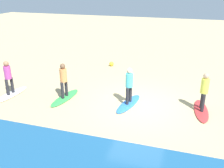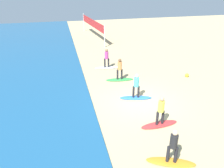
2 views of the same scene
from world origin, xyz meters
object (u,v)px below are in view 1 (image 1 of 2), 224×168
object	(u,v)px
surfer_white	(8,75)
beach_ball	(111,64)
surfboard_red	(201,110)
surfer_red	(204,89)
surfboard_blue	(129,104)
surfer_green	(63,78)
surfer_blue	(129,83)
surfboard_green	(65,98)
surfboard_white	(11,94)

from	to	relation	value
surfer_white	beach_ball	distance (m)	6.74
surfboard_red	surfer_white	xyz separation A→B (m)	(8.82, 0.99, 0.99)
surfer_white	beach_ball	bearing A→B (deg)	-119.81
surfer_red	surfboard_blue	xyz separation A→B (m)	(3.11, 0.28, -0.99)
surfboard_red	surfer_green	world-z (taller)	surfer_green
surfer_red	beach_ball	xyz separation A→B (m)	(5.49, -4.81, -0.89)
surfer_green	surfboard_red	bearing A→B (deg)	-174.80
surfboard_red	surfer_red	xyz separation A→B (m)	(0.00, 0.00, 0.99)
surfer_green	surfer_white	world-z (taller)	same
surfer_red	surfer_blue	xyz separation A→B (m)	(3.11, 0.28, 0.00)
surfboard_blue	surfer_green	world-z (taller)	surfer_green
surfboard_blue	surfer_white	distance (m)	5.84
surfboard_green	surfer_red	bearing A→B (deg)	101.97
surfer_red	surfboard_red	bearing A→B (deg)	0.00
beach_ball	surfer_red	bearing A→B (deg)	138.80
surfer_red	surfboard_green	bearing A→B (deg)	5.20
surfboard_red	surfer_red	distance (m)	0.99
surfer_blue	surfboard_white	distance (m)	5.84
beach_ball	surfer_green	bearing A→B (deg)	83.17
surfboard_blue	beach_ball	world-z (taller)	beach_ball
surfboard_blue	surfer_white	bearing A→B (deg)	-70.69
surfboard_red	beach_ball	world-z (taller)	beach_ball
surfer_red	surfboard_white	size ratio (longest dim) A/B	0.78
surfer_green	beach_ball	xyz separation A→B (m)	(-0.64, -5.36, -0.89)
surfboard_red	surfer_blue	distance (m)	3.27
surfboard_blue	surfboard_green	bearing A→B (deg)	-72.56
beach_ball	surfer_blue	bearing A→B (deg)	115.13
surfboard_red	surfboard_white	xyz separation A→B (m)	(8.82, 0.99, 0.00)
surfboard_blue	surfboard_white	bearing A→B (deg)	-70.69
surfer_red	surfboard_blue	bearing A→B (deg)	5.12
surfer_green	surfboard_blue	bearing A→B (deg)	-174.72
surfboard_green	surfer_green	world-z (taller)	surfer_green
surfer_white	surfboard_green	bearing A→B (deg)	-170.76
surfboard_red	surfer_white	bearing A→B (deg)	-87.90
surfboard_blue	beach_ball	xyz separation A→B (m)	(2.38, -5.09, 0.10)
surfer_red	beach_ball	world-z (taller)	surfer_red
surfboard_blue	surfer_red	bearing A→B (deg)	107.28
surfboard_blue	surfer_blue	size ratio (longest dim) A/B	1.28
surfboard_green	surfer_white	distance (m)	2.89
surfboard_blue	surfer_blue	xyz separation A→B (m)	(0.00, -0.00, 0.99)
surfboard_green	beach_ball	bearing A→B (deg)	179.94
surfer_red	surfer_white	size ratio (longest dim) A/B	1.00
surfer_red	surfer_green	bearing A→B (deg)	5.20
surfer_white	surfboard_white	bearing A→B (deg)	90.00
surfboard_blue	surfer_green	bearing A→B (deg)	-72.56
surfboard_green	beach_ball	xyz separation A→B (m)	(-0.64, -5.36, 0.10)
surfer_red	beach_ball	size ratio (longest dim) A/B	5.65
surfboard_red	surfer_blue	bearing A→B (deg)	-89.21
surfer_blue	surfboard_white	xyz separation A→B (m)	(5.71, 0.72, -0.99)
surfer_blue	beach_ball	world-z (taller)	surfer_blue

